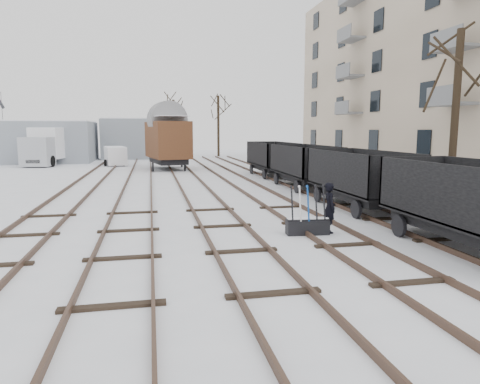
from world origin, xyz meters
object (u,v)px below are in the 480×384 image
object	(u,v)px
box_van_wagon	(168,139)
panel_van	(115,156)
freight_wagon_a	(476,218)
lorry	(50,146)
worker	(330,208)
ground_frame	(307,225)

from	to	relation	value
box_van_wagon	panel_van	distance (m)	7.03
freight_wagon_a	lorry	size ratio (longest dim) A/B	0.74
lorry	panel_van	distance (m)	6.29
freight_wagon_a	lorry	bearing A→B (deg)	117.80
worker	box_van_wagon	bearing A→B (deg)	13.04
box_van_wagon	panel_van	bearing A→B (deg)	121.08
worker	box_van_wagon	distance (m)	23.65
ground_frame	box_van_wagon	xyz separation A→B (m)	(-3.26, 23.34, 2.20)
ground_frame	freight_wagon_a	world-z (taller)	freight_wagon_a
worker	freight_wagon_a	size ratio (longest dim) A/B	0.27
ground_frame	lorry	bearing A→B (deg)	119.23
freight_wagon_a	box_van_wagon	distance (m)	26.95
worker	panel_van	bearing A→B (deg)	20.04
freight_wagon_a	box_van_wagon	bearing A→B (deg)	104.82
freight_wagon_a	lorry	world-z (taller)	lorry
ground_frame	worker	world-z (taller)	worker
box_van_wagon	worker	bearing A→B (deg)	-90.74
worker	panel_van	xyz separation A→B (m)	(-8.56, 28.36, 0.09)
ground_frame	worker	xyz separation A→B (m)	(0.75, 0.10, 0.50)
box_van_wagon	lorry	bearing A→B (deg)	135.96
worker	ground_frame	bearing A→B (deg)	100.84
worker	box_van_wagon	world-z (taller)	box_van_wagon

